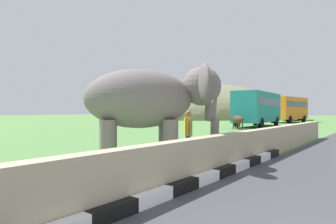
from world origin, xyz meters
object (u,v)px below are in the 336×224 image
Objects in this scene: elephant at (151,101)px; cow_near at (238,119)px; bus_orange at (288,108)px; bus_teal at (258,106)px; person_handler at (188,132)px; bus_white at (292,108)px.

cow_near is (17.06, 5.08, -1.06)m from elephant.
elephant is 35.77m from bus_orange.
bus_teal is 4.90× the size of cow_near.
person_handler is at bearing -165.19° from bus_teal.
person_handler is 21.69m from bus_teal.
person_handler is 0.92× the size of cow_near.
person_handler is at bearing -169.55° from bus_white.
bus_orange is (12.77, 0.43, -0.00)m from bus_teal.
bus_white reaches higher than cow_near.
bus_white is at bearing 10.45° from person_handler.
bus_white is 28.98m from cow_near.
bus_teal is at bearing -173.57° from bus_white.
bus_teal is (22.54, 5.33, 0.15)m from elephant.
cow_near is at bearing 16.57° from elephant.
bus_teal and bus_white have the same top height.
person_handler is 0.18× the size of bus_white.
cow_near is (-18.24, -0.69, -1.21)m from bus_orange.
elephant is at bearing -170.72° from bus_orange.
bus_orange and bus_white have the same top height.
elephant is at bearing -170.15° from bus_white.
person_handler is 0.20× the size of bus_orange.
bus_teal reaches higher than person_handler.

